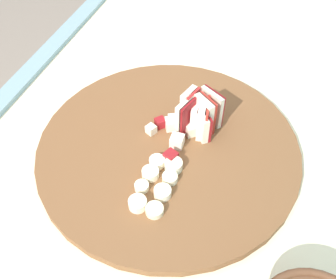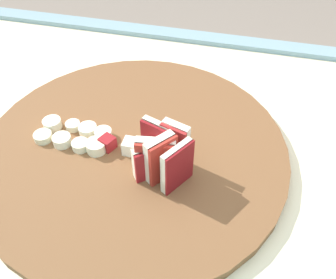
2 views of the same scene
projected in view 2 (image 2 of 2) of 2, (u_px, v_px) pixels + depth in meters
name	position (u px, v px, depth m)	size (l,w,h in m)	color
cutting_board	(134.00, 148.00, 0.52)	(0.45, 0.45, 0.02)	brown
apple_wedge_fan	(162.00, 156.00, 0.46)	(0.08, 0.07, 0.07)	maroon
apple_dice_pile	(146.00, 143.00, 0.50)	(0.11, 0.09, 0.02)	white
banana_slice_rows	(76.00, 136.00, 0.52)	(0.11, 0.06, 0.02)	white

